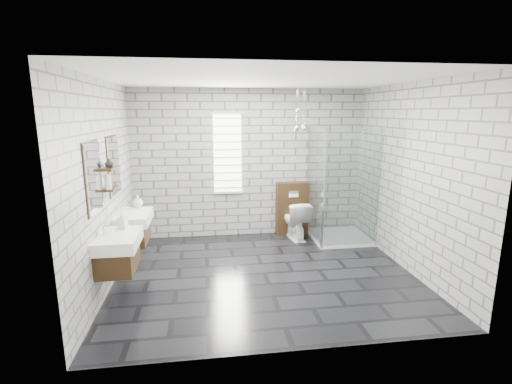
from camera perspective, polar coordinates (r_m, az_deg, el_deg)
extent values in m
cube|color=black|center=(5.50, 1.34, -12.48)|extent=(4.20, 3.60, 0.02)
cube|color=white|center=(5.01, 1.50, 17.07)|extent=(4.20, 3.60, 0.02)
cube|color=#A5A5A0|center=(6.85, -1.05, 4.36)|extent=(4.20, 0.02, 2.70)
cube|color=#A5A5A0|center=(3.35, 6.45, -4.06)|extent=(4.20, 0.02, 2.70)
cube|color=#A5A5A0|center=(5.18, -22.29, 0.88)|extent=(0.02, 3.60, 2.70)
cube|color=#A5A5A0|center=(5.80, 22.45, 2.01)|extent=(0.02, 3.60, 2.70)
cube|color=#382411|center=(4.86, -20.46, -9.54)|extent=(0.42, 0.62, 0.30)
cube|color=silver|center=(4.81, -18.14, -9.21)|extent=(0.02, 0.35, 0.01)
cube|color=white|center=(4.77, -20.37, -7.03)|extent=(0.47, 0.70, 0.15)
cylinder|color=silver|center=(4.77, -22.32, -5.49)|extent=(0.04, 0.04, 0.12)
cylinder|color=silver|center=(4.74, -21.78, -4.91)|extent=(0.10, 0.02, 0.02)
cube|color=white|center=(4.64, -23.69, 2.06)|extent=(0.03, 0.55, 0.80)
cube|color=#382411|center=(4.65, -23.83, 2.06)|extent=(0.01, 0.59, 0.84)
cube|color=#382411|center=(5.76, -18.41, -5.96)|extent=(0.42, 0.62, 0.30)
cube|color=silver|center=(5.72, -16.45, -5.65)|extent=(0.02, 0.35, 0.01)
cube|color=white|center=(5.70, -18.31, -3.80)|extent=(0.47, 0.70, 0.15)
cylinder|color=silver|center=(5.69, -19.94, -2.52)|extent=(0.04, 0.04, 0.12)
cylinder|color=silver|center=(5.67, -19.48, -2.02)|extent=(0.10, 0.02, 0.02)
cube|color=white|center=(5.59, -21.04, 3.83)|extent=(0.03, 0.55, 0.80)
cube|color=#382411|center=(5.59, -21.16, 3.83)|extent=(0.01, 0.59, 0.84)
cube|color=#382411|center=(5.12, -21.53, 0.47)|extent=(0.14, 0.30, 0.03)
cube|color=#382411|center=(5.07, -21.76, 3.35)|extent=(0.14, 0.30, 0.03)
cube|color=white|center=(6.76, -4.41, 5.93)|extent=(0.50, 0.02, 1.40)
cube|color=silver|center=(6.71, -4.51, 12.04)|extent=(0.56, 0.04, 0.04)
cube|color=silver|center=(6.87, -4.31, -0.06)|extent=(0.56, 0.04, 0.04)
cube|color=silver|center=(6.84, -4.32, 0.66)|extent=(0.48, 0.01, 0.02)
cube|color=silver|center=(6.82, -4.33, 1.82)|extent=(0.48, 0.01, 0.02)
cube|color=silver|center=(6.79, -4.35, 2.98)|extent=(0.48, 0.01, 0.02)
cube|color=silver|center=(6.77, -4.37, 4.15)|extent=(0.48, 0.01, 0.02)
cube|color=silver|center=(6.75, -4.39, 5.32)|extent=(0.48, 0.01, 0.02)
cube|color=silver|center=(6.74, -4.41, 6.51)|extent=(0.48, 0.01, 0.02)
cube|color=silver|center=(6.72, -4.43, 7.69)|extent=(0.48, 0.01, 0.02)
cube|color=silver|center=(6.72, -4.45, 8.88)|extent=(0.48, 0.01, 0.02)
cube|color=silver|center=(6.71, -4.47, 10.08)|extent=(0.48, 0.01, 0.03)
cube|color=silver|center=(6.70, -4.49, 11.27)|extent=(0.48, 0.01, 0.03)
cube|color=#382411|center=(7.05, 5.56, -2.52)|extent=(0.60, 0.20, 1.00)
cube|color=silver|center=(6.88, 5.82, -0.32)|extent=(0.18, 0.01, 0.12)
cube|color=white|center=(7.05, 12.63, -6.76)|extent=(1.00, 1.00, 0.06)
cube|color=silver|center=(6.35, 14.58, 0.41)|extent=(1.00, 0.01, 2.00)
cube|color=silver|center=(6.64, 9.06, 1.15)|extent=(0.01, 1.00, 2.00)
cube|color=silver|center=(6.18, 10.37, 0.29)|extent=(0.03, 0.03, 2.00)
cube|color=silver|center=(6.55, 18.46, 0.52)|extent=(0.03, 0.03, 2.00)
cylinder|color=silver|center=(7.13, 15.78, 2.18)|extent=(0.02, 0.02, 1.80)
cylinder|color=silver|center=(7.00, 15.62, 9.60)|extent=(0.14, 0.14, 0.02)
sphere|color=silver|center=(6.41, 6.24, 9.76)|extent=(0.09, 0.09, 0.09)
cylinder|color=silver|center=(6.41, 6.32, 13.00)|extent=(0.01, 0.01, 0.64)
sphere|color=silver|center=(6.50, 7.39, 9.70)|extent=(0.09, 0.09, 0.09)
cylinder|color=silver|center=(6.50, 7.48, 12.93)|extent=(0.01, 0.01, 0.64)
sphere|color=silver|center=(6.53, 6.45, 12.42)|extent=(0.09, 0.09, 0.09)
cylinder|color=silver|center=(6.53, 6.49, 14.29)|extent=(0.01, 0.01, 0.34)
sphere|color=silver|center=(6.51, 6.18, 9.56)|extent=(0.09, 0.09, 0.09)
cylinder|color=silver|center=(6.51, 6.26, 12.87)|extent=(0.01, 0.01, 0.66)
sphere|color=silver|center=(6.56, 7.24, 9.96)|extent=(0.09, 0.09, 0.09)
cylinder|color=silver|center=(6.56, 7.33, 13.04)|extent=(0.01, 0.01, 0.62)
imported|color=white|center=(6.86, 6.02, -4.26)|extent=(0.47, 0.73, 0.70)
imported|color=#B2B2B2|center=(4.95, -19.87, -4.09)|extent=(0.12, 0.12, 0.22)
imported|color=#B2B2B2|center=(5.97, -17.74, -1.36)|extent=(0.16, 0.16, 0.19)
imported|color=#B2B2B2|center=(4.98, -21.85, 1.68)|extent=(0.09, 0.10, 0.23)
imported|color=#B2B2B2|center=(5.08, -21.67, 4.17)|extent=(0.14, 0.14, 0.11)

